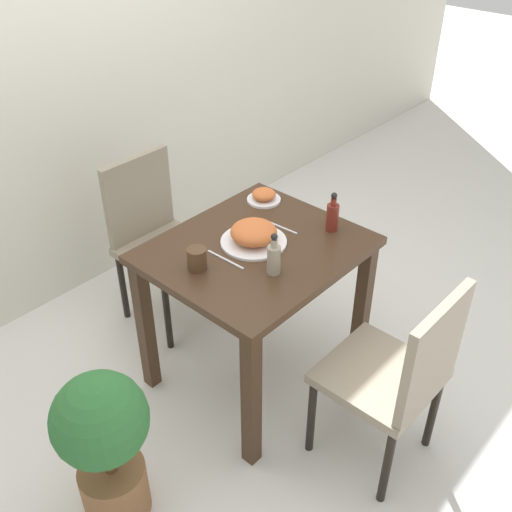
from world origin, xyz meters
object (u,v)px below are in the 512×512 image
(sauce_bottle, at_px, (332,216))
(chair_far, at_px, (156,233))
(food_plate, at_px, (254,234))
(chair_near, at_px, (399,373))
(side_plate, at_px, (264,196))
(drink_cup, at_px, (197,259))
(potted_plant_left, at_px, (104,440))
(condiment_bottle, at_px, (274,258))

(sauce_bottle, bearing_deg, chair_far, 109.54)
(food_plate, bearing_deg, sauce_bottle, -30.31)
(chair_near, distance_m, chair_far, 1.44)
(chair_far, xyz_separation_m, food_plate, (-0.00, -0.68, 0.29))
(chair_near, bearing_deg, sauce_bottle, -119.47)
(side_plate, height_order, sauce_bottle, sauce_bottle)
(chair_far, xyz_separation_m, sauce_bottle, (0.31, -0.86, 0.32))
(chair_near, relative_size, chair_far, 1.00)
(chair_far, bearing_deg, sauce_bottle, -70.46)
(side_plate, xyz_separation_m, sauce_bottle, (0.01, -0.39, 0.04))
(side_plate, xyz_separation_m, drink_cup, (-0.59, -0.17, 0.02))
(sauce_bottle, bearing_deg, side_plate, 91.40)
(chair_near, distance_m, sauce_bottle, 0.73)
(chair_far, distance_m, side_plate, 0.62)
(drink_cup, xyz_separation_m, sauce_bottle, (0.60, -0.22, 0.02))
(food_plate, bearing_deg, potted_plant_left, -172.60)
(food_plate, bearing_deg, drink_cup, 171.70)
(side_plate, bearing_deg, drink_cup, -164.20)
(food_plate, height_order, drink_cup, food_plate)
(chair_near, bearing_deg, potted_plant_left, -35.33)
(chair_near, height_order, condiment_bottle, condiment_bottle)
(drink_cup, bearing_deg, chair_far, 65.56)
(side_plate, xyz_separation_m, condiment_bottle, (-0.41, -0.41, 0.04))
(food_plate, bearing_deg, side_plate, 34.74)
(chair_far, height_order, drink_cup, chair_far)
(food_plate, height_order, condiment_bottle, condiment_bottle)
(chair_far, bearing_deg, condiment_bottle, -96.99)
(condiment_bottle, bearing_deg, side_plate, 45.35)
(chair_far, bearing_deg, side_plate, -57.92)
(side_plate, relative_size, condiment_bottle, 0.88)
(chair_near, height_order, side_plate, chair_near)
(sauce_bottle, bearing_deg, food_plate, 149.69)
(food_plate, relative_size, side_plate, 1.76)
(chair_near, height_order, food_plate, chair_near)
(chair_near, xyz_separation_m, food_plate, (0.02, 0.76, 0.29))
(chair_far, height_order, potted_plant_left, chair_far)
(food_plate, xyz_separation_m, sauce_bottle, (0.31, -0.18, 0.03))
(drink_cup, distance_m, sauce_bottle, 0.64)
(chair_far, height_order, condiment_bottle, condiment_bottle)
(condiment_bottle, bearing_deg, food_plate, 62.56)
(food_plate, height_order, potted_plant_left, food_plate)
(drink_cup, bearing_deg, chair_near, -71.22)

